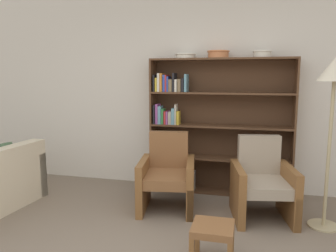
{
  "coord_description": "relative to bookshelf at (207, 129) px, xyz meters",
  "views": [
    {
      "loc": [
        0.62,
        -1.81,
        1.57
      ],
      "look_at": [
        -0.37,
        2.19,
        0.95
      ],
      "focal_mm": 35.0,
      "sensor_mm": 36.0,
      "label": 1
    }
  ],
  "objects": [
    {
      "name": "wall_back",
      "position": [
        -0.08,
        0.17,
        0.5
      ],
      "size": [
        12.0,
        0.06,
        2.75
      ],
      "color": "silver",
      "rests_on": "ground"
    },
    {
      "name": "footstool",
      "position": [
        0.29,
        -1.82,
        -0.58
      ],
      "size": [
        0.34,
        0.34,
        0.36
      ],
      "color": "brown",
      "rests_on": "ground"
    },
    {
      "name": "armchair_cushioned",
      "position": [
        0.72,
        -0.7,
        -0.49
      ],
      "size": [
        0.75,
        0.79,
        0.89
      ],
      "rotation": [
        0.0,
        0.0,
        3.33
      ],
      "color": "brown",
      "rests_on": "ground"
    },
    {
      "name": "bowl_stoneware",
      "position": [
        0.14,
        -0.02,
        0.99
      ],
      "size": [
        0.29,
        0.29,
        0.1
      ],
      "color": "#C67547",
      "rests_on": "bookshelf"
    },
    {
      "name": "floor_lamp",
      "position": [
        1.36,
        -0.81,
        0.62
      ],
      "size": [
        0.34,
        0.34,
        1.77
      ],
      "color": "tan",
      "rests_on": "ground"
    },
    {
      "name": "bowl_olive",
      "position": [
        -0.3,
        -0.02,
        0.97
      ],
      "size": [
        0.28,
        0.28,
        0.07
      ],
      "color": "silver",
      "rests_on": "bookshelf"
    },
    {
      "name": "armchair_leather",
      "position": [
        -0.38,
        -0.7,
        -0.49
      ],
      "size": [
        0.74,
        0.77,
        0.89
      ],
      "rotation": [
        0.0,
        0.0,
        3.3
      ],
      "color": "brown",
      "rests_on": "ground"
    },
    {
      "name": "bowl_sage",
      "position": [
        0.68,
        -0.02,
        0.99
      ],
      "size": [
        0.23,
        0.23,
        0.09
      ],
      "color": "silver",
      "rests_on": "bookshelf"
    },
    {
      "name": "bookshelf",
      "position": [
        0.0,
        0.0,
        0.0
      ],
      "size": [
        1.89,
        0.3,
        1.81
      ],
      "color": "brown",
      "rests_on": "ground"
    }
  ]
}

